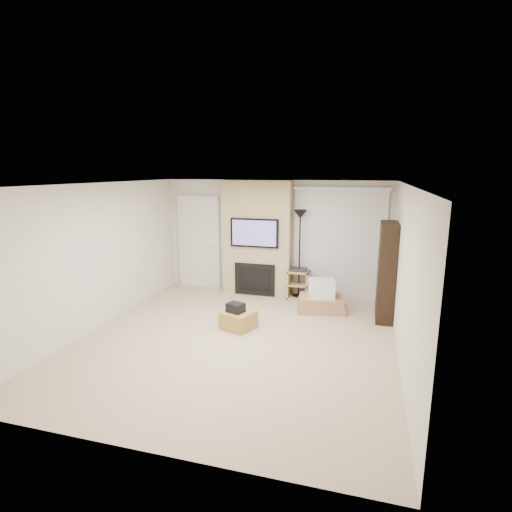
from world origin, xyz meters
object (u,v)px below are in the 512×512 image
(floor_lamp, at_px, (300,229))
(bookshelf, at_px, (386,272))
(box_stack, at_px, (321,299))
(ottoman, at_px, (238,320))
(av_stand, at_px, (298,282))

(floor_lamp, xyz_separation_m, bookshelf, (1.74, -0.84, -0.59))
(box_stack, bearing_deg, ottoman, -134.09)
(floor_lamp, bearing_deg, ottoman, -109.55)
(floor_lamp, height_order, box_stack, floor_lamp)
(ottoman, height_order, bookshelf, bookshelf)
(ottoman, relative_size, box_stack, 0.49)
(ottoman, xyz_separation_m, av_stand, (0.71, 1.96, 0.20))
(ottoman, xyz_separation_m, floor_lamp, (0.71, 2.01, 1.34))
(ottoman, distance_m, bookshelf, 2.83)
(ottoman, height_order, floor_lamp, floor_lamp)
(ottoman, xyz_separation_m, bookshelf, (2.46, 1.18, 0.75))
(av_stand, relative_size, box_stack, 0.65)
(bookshelf, bearing_deg, ottoman, -154.40)
(ottoman, bearing_deg, floor_lamp, 70.45)
(av_stand, bearing_deg, box_stack, -48.92)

